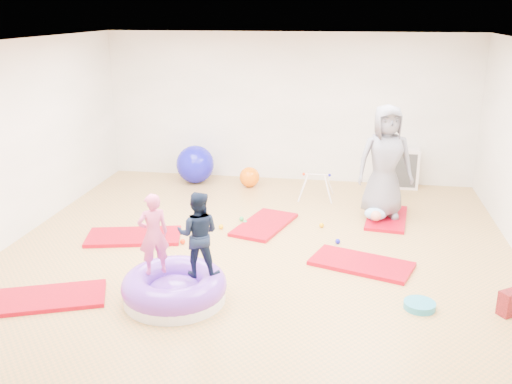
# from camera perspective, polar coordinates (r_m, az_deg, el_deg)

# --- Properties ---
(room) EXTENTS (7.01, 8.01, 2.81)m
(room) POSITION_cam_1_polar(r_m,az_deg,el_deg) (7.07, -0.40, 3.12)
(room) COLOR #C68D49
(room) RESTS_ON ground
(gym_mat_front_left) EXTENTS (1.40, 1.05, 0.05)m
(gym_mat_front_left) POSITION_cam_1_polar(r_m,az_deg,el_deg) (7.08, -20.01, -9.94)
(gym_mat_front_left) COLOR #C3000D
(gym_mat_front_left) RESTS_ON ground
(gym_mat_mid_left) EXTENTS (1.46, 0.96, 0.06)m
(gym_mat_mid_left) POSITION_cam_1_polar(r_m,az_deg,el_deg) (8.53, -12.12, -4.38)
(gym_mat_mid_left) COLOR #C3000D
(gym_mat_mid_left) RESTS_ON ground
(gym_mat_center_back) EXTENTS (0.95, 1.37, 0.05)m
(gym_mat_center_back) POSITION_cam_1_polar(r_m,az_deg,el_deg) (8.80, 0.83, -3.27)
(gym_mat_center_back) COLOR #C3000D
(gym_mat_center_back) RESTS_ON ground
(gym_mat_right) EXTENTS (1.42, 1.01, 0.05)m
(gym_mat_right) POSITION_cam_1_polar(r_m,az_deg,el_deg) (7.62, 10.50, -7.06)
(gym_mat_right) COLOR #C3000D
(gym_mat_right) RESTS_ON ground
(gym_mat_rear_right) EXTENTS (0.73, 1.25, 0.05)m
(gym_mat_rear_right) POSITION_cam_1_polar(r_m,az_deg,el_deg) (9.30, 12.92, -2.54)
(gym_mat_rear_right) COLOR #C3000D
(gym_mat_rear_right) RESTS_ON ground
(inflatable_cushion) EXTENTS (1.21, 1.21, 0.38)m
(inflatable_cushion) POSITION_cam_1_polar(r_m,az_deg,el_deg) (6.68, -8.16, -9.51)
(inflatable_cushion) COLOR white
(inflatable_cushion) RESTS_ON ground
(child_pink) EXTENTS (0.42, 0.38, 0.96)m
(child_pink) POSITION_cam_1_polar(r_m,az_deg,el_deg) (6.52, -10.25, -3.75)
(child_pink) COLOR #E35389
(child_pink) RESTS_ON inflatable_cushion
(child_navy) EXTENTS (0.51, 0.41, 0.99)m
(child_navy) POSITION_cam_1_polar(r_m,az_deg,el_deg) (6.40, -5.83, -3.81)
(child_navy) COLOR black
(child_navy) RESTS_ON inflatable_cushion
(adult_caregiver) EXTENTS (0.97, 0.74, 1.78)m
(adult_caregiver) POSITION_cam_1_polar(r_m,az_deg,el_deg) (9.06, 12.79, 2.98)
(adult_caregiver) COLOR slate
(adult_caregiver) RESTS_ON gym_mat_rear_right
(infant) EXTENTS (0.35, 0.35, 0.20)m
(infant) POSITION_cam_1_polar(r_m,az_deg,el_deg) (9.05, 11.88, -2.19)
(infant) COLOR #9ACDFF
(infant) RESTS_ON gym_mat_rear_right
(ball_pit_balls) EXTENTS (3.18, 3.00, 0.07)m
(ball_pit_balls) POSITION_cam_1_polar(r_m,az_deg,el_deg) (8.53, -3.01, -3.90)
(ball_pit_balls) COLOR red
(ball_pit_balls) RESTS_ON ground
(exercise_ball_blue) EXTENTS (0.72, 0.72, 0.72)m
(exercise_ball_blue) POSITION_cam_1_polar(r_m,az_deg,el_deg) (10.95, -6.10, 2.77)
(exercise_ball_blue) COLOR #1210B4
(exercise_ball_blue) RESTS_ON ground
(exercise_ball_orange) EXTENTS (0.38, 0.38, 0.38)m
(exercise_ball_orange) POSITION_cam_1_polar(r_m,az_deg,el_deg) (10.68, -0.65, 1.51)
(exercise_ball_orange) COLOR #FF6906
(exercise_ball_orange) RESTS_ON ground
(infant_play_gym) EXTENTS (0.60, 0.57, 0.46)m
(infant_play_gym) POSITION_cam_1_polar(r_m,az_deg,el_deg) (10.00, 6.05, 0.97)
(infant_play_gym) COLOR silver
(infant_play_gym) RESTS_ON ground
(cube_shelf) EXTENTS (0.73, 0.36, 0.73)m
(cube_shelf) POSITION_cam_1_polar(r_m,az_deg,el_deg) (10.94, 14.03, 2.34)
(cube_shelf) COLOR silver
(cube_shelf) RESTS_ON ground
(balance_disc) EXTENTS (0.35, 0.35, 0.08)m
(balance_disc) POSITION_cam_1_polar(r_m,az_deg,el_deg) (6.75, 16.04, -10.83)
(balance_disc) COLOR teal
(balance_disc) RESTS_ON ground
(backpack) EXTENTS (0.28, 0.26, 0.28)m
(backpack) POSITION_cam_1_polar(r_m,az_deg,el_deg) (6.91, 24.06, -10.09)
(backpack) COLOR red
(backpack) RESTS_ON ground
(yellow_toy) EXTENTS (0.19, 0.19, 0.03)m
(yellow_toy) POSITION_cam_1_polar(r_m,az_deg,el_deg) (6.50, -9.33, -11.74)
(yellow_toy) COLOR #F8AB00
(yellow_toy) RESTS_ON ground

